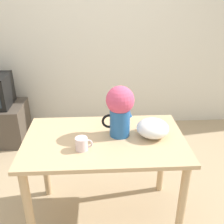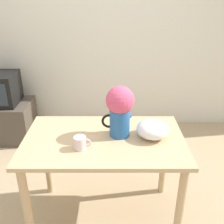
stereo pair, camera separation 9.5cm
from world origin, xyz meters
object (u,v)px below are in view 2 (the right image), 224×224
Objects in this scene: flower_vase at (120,108)px; coffee_mug at (81,143)px; white_bowl at (153,129)px; tv_set at (0,89)px.

coffee_mug is at bearing -145.60° from flower_vase.
white_bowl reaches higher than tv_set.
flower_vase is at bearing 173.30° from white_bowl.
tv_set is (-1.14, 1.45, -0.15)m from coffee_mug.
flower_vase is 1.60× the size of white_bowl.
tv_set is at bearing 138.12° from flower_vase.
flower_vase is 0.37m from coffee_mug.
coffee_mug is at bearing -162.99° from white_bowl.
white_bowl is 2.11m from tv_set.
flower_vase is 0.92× the size of tv_set.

